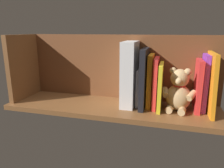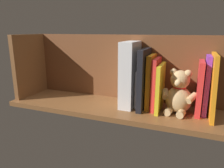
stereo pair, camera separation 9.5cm
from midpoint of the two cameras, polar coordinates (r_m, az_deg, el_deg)
The scene contains 13 objects.
ground_plane at distance 98.65cm, azimuth 2.78°, elevation -6.32°, with size 97.11×28.12×2.20cm, color brown.
shelf_back_panel at distance 105.06cm, azimuth 4.95°, elevation 4.57°, with size 97.11×1.50×31.80cm, color brown.
shelf_side_divider at distance 117.03cm, azimuth -19.34°, elevation 4.82°, with size 2.40×22.12×31.80cm, color brown.
book_0 at distance 92.56cm, azimuth 28.49°, elevation -0.59°, with size 1.51×18.06×25.29cm, color orange.
book_1 at distance 95.44cm, azimuth 26.96°, elevation -0.34°, with size 1.83×11.81×24.16cm, color purple.
book_2 at distance 94.54cm, azimuth 25.47°, elevation -0.97°, with size 2.05×13.70×22.01cm, color red.
teddy_bear at distance 92.64cm, azimuth 20.60°, elevation -2.59°, with size 14.85×13.23×18.60cm.
book_3 at distance 93.20cm, azimuth 15.93°, elevation -0.93°, with size 1.57×16.89×20.04cm, color yellow.
book_4 at distance 94.29cm, azimuth 14.74°, elevation 0.03°, with size 1.79×14.45×22.30cm, color red.
book_5 at distance 94.97cm, azimuth 13.35°, elevation 0.61°, with size 2.06×13.31×23.56cm, color orange.
book_6 at distance 93.25cm, azimuth 11.60°, elevation 1.32°, with size 2.35×17.05×26.30cm, color black.
book_7 at distance 97.14cm, azimuth 10.31°, elevation -1.05°, with size 1.43×12.22×16.58cm, color silver.
dictionary_thick_white at distance 94.69cm, azimuth 7.79°, elevation 2.57°, with size 5.89×15.83×29.15cm, color silver.
Camera 2 is at (-33.50, 86.06, 33.93)cm, focal length 33.55 mm.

